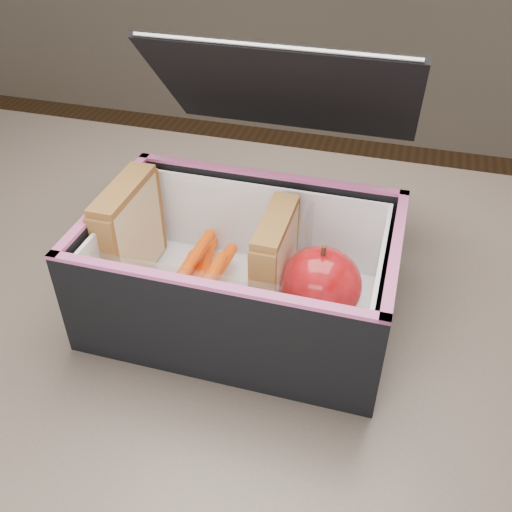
# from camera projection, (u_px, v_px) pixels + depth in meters

# --- Properties ---
(kitchen_table) EXTENTS (1.20, 0.80, 0.75)m
(kitchen_table) POSITION_uv_depth(u_px,v_px,m) (242.00, 404.00, 0.59)
(kitchen_table) COLOR brown
(kitchen_table) RESTS_ON ground
(lunch_bag) EXTENTS (0.28, 0.31, 0.23)m
(lunch_bag) POSITION_uv_depth(u_px,v_px,m) (244.00, 262.00, 0.53)
(lunch_bag) COLOR black
(lunch_bag) RESTS_ON kitchen_table
(plastic_tub) EXTENTS (0.19, 0.14, 0.08)m
(plastic_tub) POSITION_uv_depth(u_px,v_px,m) (201.00, 257.00, 0.55)
(plastic_tub) COLOR white
(plastic_tub) RESTS_ON lunch_bag
(sandwich_left) EXTENTS (0.03, 0.09, 0.10)m
(sandwich_left) POSITION_uv_depth(u_px,v_px,m) (129.00, 232.00, 0.56)
(sandwich_left) COLOR #D5B984
(sandwich_left) RESTS_ON plastic_tub
(sandwich_right) EXTENTS (0.02, 0.09, 0.10)m
(sandwich_right) POSITION_uv_depth(u_px,v_px,m) (275.00, 261.00, 0.53)
(sandwich_right) COLOR #D5B984
(sandwich_right) RESTS_ON plastic_tub
(carrot_sticks) EXTENTS (0.05, 0.15, 0.03)m
(carrot_sticks) POSITION_uv_depth(u_px,v_px,m) (195.00, 281.00, 0.55)
(carrot_sticks) COLOR #FC5514
(carrot_sticks) RESTS_ON plastic_tub
(paper_napkin) EXTENTS (0.07, 0.08, 0.01)m
(paper_napkin) POSITION_uv_depth(u_px,v_px,m) (317.00, 310.00, 0.54)
(paper_napkin) COLOR white
(paper_napkin) RESTS_ON lunch_bag
(red_apple) EXTENTS (0.09, 0.09, 0.08)m
(red_apple) POSITION_uv_depth(u_px,v_px,m) (320.00, 285.00, 0.51)
(red_apple) COLOR #810403
(red_apple) RESTS_ON paper_napkin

